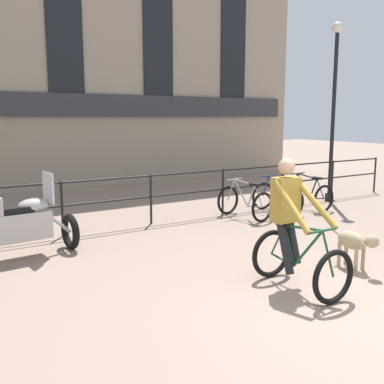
{
  "coord_description": "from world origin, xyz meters",
  "views": [
    {
      "loc": [
        -4.24,
        -3.11,
        2.23
      ],
      "look_at": [
        -0.46,
        2.86,
        1.05
      ],
      "focal_mm": 42.0,
      "sensor_mm": 36.0,
      "label": 1
    }
  ],
  "objects_px": {
    "cyclist_with_bike": "(294,231)",
    "parked_bicycle_mid_right": "(307,194)",
    "parked_motorcycle": "(20,224)",
    "street_lamp": "(334,103)",
    "parked_bicycle_mid_left": "(277,198)",
    "parked_bicycle_near_lamp": "(245,202)",
    "dog": "(356,242)"
  },
  "relations": [
    {
      "from": "cyclist_with_bike",
      "to": "dog",
      "type": "relative_size",
      "value": 1.89
    },
    {
      "from": "dog",
      "to": "parked_bicycle_near_lamp",
      "type": "bearing_deg",
      "value": 81.75
    },
    {
      "from": "parked_motorcycle",
      "to": "parked_bicycle_near_lamp",
      "type": "relative_size",
      "value": 1.48
    },
    {
      "from": "dog",
      "to": "parked_bicycle_near_lamp",
      "type": "relative_size",
      "value": 0.76
    },
    {
      "from": "dog",
      "to": "parked_bicycle_mid_right",
      "type": "distance_m",
      "value": 4.49
    },
    {
      "from": "dog",
      "to": "parked_motorcycle",
      "type": "xyz_separation_m",
      "value": [
        -4.05,
        3.19,
        0.15
      ]
    },
    {
      "from": "cyclist_with_bike",
      "to": "parked_bicycle_mid_right",
      "type": "relative_size",
      "value": 1.52
    },
    {
      "from": "dog",
      "to": "parked_bicycle_mid_left",
      "type": "bearing_deg",
      "value": 67.78
    },
    {
      "from": "cyclist_with_bike",
      "to": "parked_motorcycle",
      "type": "distance_m",
      "value": 4.23
    },
    {
      "from": "cyclist_with_bike",
      "to": "parked_bicycle_near_lamp",
      "type": "height_order",
      "value": "cyclist_with_bike"
    },
    {
      "from": "parked_bicycle_near_lamp",
      "to": "dog",
      "type": "bearing_deg",
      "value": 69.92
    },
    {
      "from": "parked_bicycle_near_lamp",
      "to": "cyclist_with_bike",
      "type": "bearing_deg",
      "value": 52.23
    },
    {
      "from": "cyclist_with_bike",
      "to": "street_lamp",
      "type": "distance_m",
      "value": 6.87
    },
    {
      "from": "parked_bicycle_near_lamp",
      "to": "street_lamp",
      "type": "height_order",
      "value": "street_lamp"
    },
    {
      "from": "parked_bicycle_mid_left",
      "to": "parked_bicycle_near_lamp",
      "type": "bearing_deg",
      "value": 2.13
    },
    {
      "from": "street_lamp",
      "to": "dog",
      "type": "bearing_deg",
      "value": -135.48
    },
    {
      "from": "parked_motorcycle",
      "to": "street_lamp",
      "type": "xyz_separation_m",
      "value": [
        8.09,
        0.78,
        2.02
      ]
    },
    {
      "from": "dog",
      "to": "street_lamp",
      "type": "relative_size",
      "value": 0.2
    },
    {
      "from": "cyclist_with_bike",
      "to": "street_lamp",
      "type": "height_order",
      "value": "street_lamp"
    },
    {
      "from": "parked_motorcycle",
      "to": "cyclist_with_bike",
      "type": "bearing_deg",
      "value": -143.93
    },
    {
      "from": "cyclist_with_bike",
      "to": "street_lamp",
      "type": "xyz_separation_m",
      "value": [
        5.31,
        3.96,
        1.82
      ]
    },
    {
      "from": "dog",
      "to": "parked_bicycle_near_lamp",
      "type": "xyz_separation_m",
      "value": [
        0.78,
        3.55,
        -0.06
      ]
    },
    {
      "from": "parked_bicycle_mid_left",
      "to": "street_lamp",
      "type": "bearing_deg",
      "value": -167.34
    },
    {
      "from": "cyclist_with_bike",
      "to": "street_lamp",
      "type": "relative_size",
      "value": 0.37
    },
    {
      "from": "parked_motorcycle",
      "to": "parked_bicycle_near_lamp",
      "type": "xyz_separation_m",
      "value": [
        4.83,
        0.36,
        -0.2
      ]
    },
    {
      "from": "parked_motorcycle",
      "to": "parked_bicycle_mid_right",
      "type": "height_order",
      "value": "parked_motorcycle"
    },
    {
      "from": "street_lamp",
      "to": "parked_bicycle_near_lamp",
      "type": "bearing_deg",
      "value": -172.59
    },
    {
      "from": "parked_motorcycle",
      "to": "parked_bicycle_mid_right",
      "type": "xyz_separation_m",
      "value": [
        6.79,
        0.36,
        -0.2
      ]
    },
    {
      "from": "parked_motorcycle",
      "to": "parked_bicycle_mid_left",
      "type": "distance_m",
      "value": 5.83
    },
    {
      "from": "parked_bicycle_mid_right",
      "to": "parked_bicycle_mid_left",
      "type": "bearing_deg",
      "value": -0.94
    },
    {
      "from": "parked_bicycle_mid_left",
      "to": "parked_bicycle_mid_right",
      "type": "xyz_separation_m",
      "value": [
        0.98,
        -0.0,
        0.0
      ]
    },
    {
      "from": "parked_bicycle_near_lamp",
      "to": "parked_bicycle_mid_left",
      "type": "bearing_deg",
      "value": 172.36
    }
  ]
}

